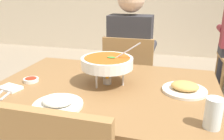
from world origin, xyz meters
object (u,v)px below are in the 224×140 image
(appetizer_plate, at_px, (185,88))
(diner_main, at_px, (131,52))
(chair_diner_main, at_px, (129,79))
(dining_table_main, at_px, (105,103))
(sauce_dish, at_px, (31,80))
(drink_glass, at_px, (213,115))
(rice_plate, at_px, (58,103))
(curry_bowl, at_px, (108,63))

(appetizer_plate, bearing_deg, diner_main, 121.12)
(chair_diner_main, relative_size, diner_main, 0.69)
(dining_table_main, distance_m, sauce_dish, 0.47)
(dining_table_main, height_order, drink_glass, drink_glass)
(rice_plate, bearing_deg, dining_table_main, 63.48)
(chair_diner_main, xyz_separation_m, drink_glass, (0.54, -1.04, 0.29))
(rice_plate, relative_size, sauce_dish, 2.67)
(curry_bowl, relative_size, rice_plate, 1.39)
(diner_main, height_order, curry_bowl, diner_main)
(sauce_dish, relative_size, drink_glass, 0.69)
(appetizer_plate, bearing_deg, dining_table_main, -174.24)
(dining_table_main, relative_size, diner_main, 0.98)
(appetizer_plate, bearing_deg, drink_glass, -73.57)
(diner_main, height_order, appetizer_plate, diner_main)
(rice_plate, bearing_deg, diner_main, 82.16)
(diner_main, bearing_deg, drink_glass, -63.19)
(appetizer_plate, bearing_deg, rice_plate, -149.99)
(chair_diner_main, bearing_deg, curry_bowl, -89.58)
(diner_main, height_order, rice_plate, diner_main)
(chair_diner_main, relative_size, appetizer_plate, 3.75)
(dining_table_main, bearing_deg, sauce_dish, -174.18)
(diner_main, xyz_separation_m, drink_glass, (0.54, -1.07, 0.05))
(diner_main, bearing_deg, chair_diner_main, -90.00)
(chair_diner_main, bearing_deg, drink_glass, -62.47)
(chair_diner_main, distance_m, rice_plate, 1.08)
(diner_main, xyz_separation_m, rice_plate, (-0.15, -1.07, 0.02))
(appetizer_plate, distance_m, sauce_dish, 0.90)
(drink_glass, bearing_deg, dining_table_main, 151.24)
(curry_bowl, distance_m, rice_plate, 0.39)
(dining_table_main, bearing_deg, diner_main, 90.00)
(sauce_dish, bearing_deg, drink_glass, -14.11)
(chair_diner_main, relative_size, drink_glass, 6.92)
(sauce_dish, bearing_deg, curry_bowl, 11.00)
(curry_bowl, bearing_deg, diner_main, 90.40)
(appetizer_plate, height_order, sauce_dish, appetizer_plate)
(diner_main, relative_size, rice_plate, 5.46)
(chair_diner_main, height_order, rice_plate, chair_diner_main)
(dining_table_main, height_order, appetizer_plate, appetizer_plate)
(diner_main, distance_m, appetizer_plate, 0.85)
(diner_main, bearing_deg, curry_bowl, -89.60)
(dining_table_main, height_order, rice_plate, rice_plate)
(curry_bowl, height_order, drink_glass, curry_bowl)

